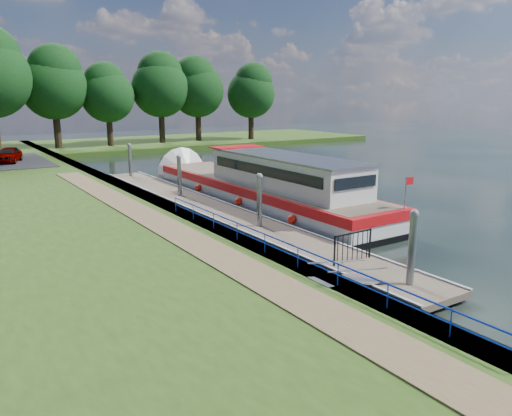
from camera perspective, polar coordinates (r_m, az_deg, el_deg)
ground at (r=17.91m, az=15.80°, el=-9.05°), size 160.00×160.00×0.00m
bank_edge at (r=28.36m, az=-11.24°, el=0.06°), size 1.10×90.00×0.78m
far_bank at (r=67.73m, az=-11.69°, el=7.26°), size 60.00×18.00×0.60m
footpath at (r=21.30m, az=-8.77°, el=-2.93°), size 1.60×40.00×0.05m
blue_fence at (r=17.78m, az=2.82°, el=-4.25°), size 0.04×18.04×0.72m
pontoon at (r=27.68m, az=-4.77°, el=-0.48°), size 2.50×30.00×0.56m
mooring_piles at (r=27.45m, az=-4.81°, el=1.74°), size 0.30×27.30×3.55m
gangway at (r=16.74m, az=10.41°, el=-8.04°), size 2.58×1.00×0.92m
gate_panel at (r=18.95m, az=11.01°, el=-3.91°), size 1.85×0.05×1.15m
barge at (r=30.39m, az=0.01°, el=2.50°), size 4.36×21.15×4.78m
horizon_trees at (r=60.47m, az=-23.18°, el=13.14°), size 54.38×10.03×12.87m
car_a at (r=48.17m, az=-26.40°, el=5.49°), size 2.84×4.23×1.34m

